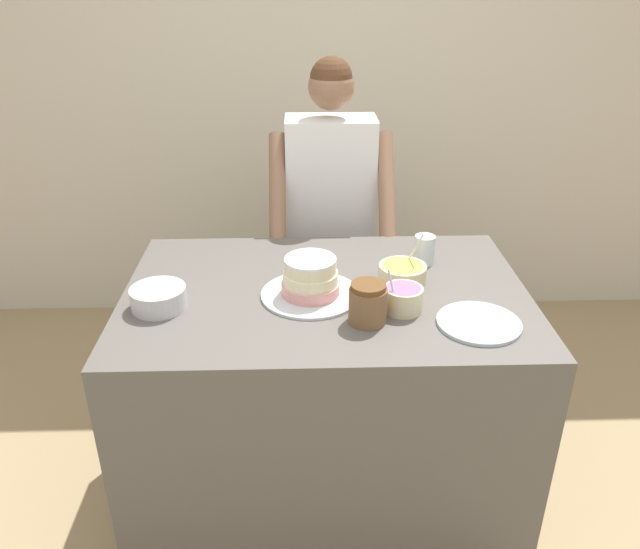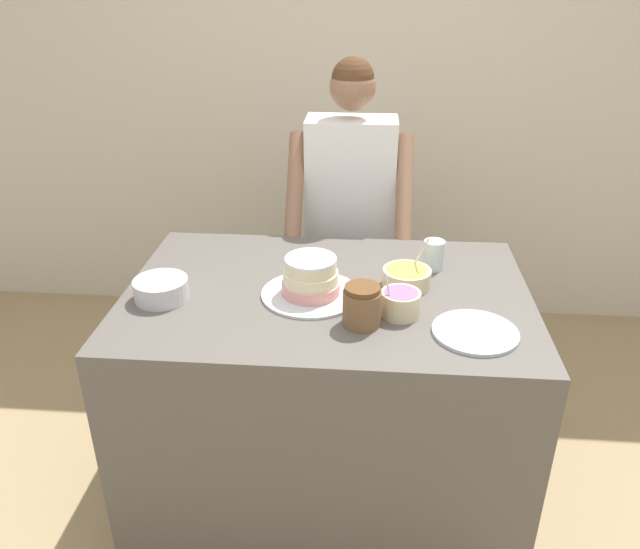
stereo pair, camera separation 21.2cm
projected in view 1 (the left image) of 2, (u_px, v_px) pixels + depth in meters
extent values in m
cube|color=beige|center=(315.00, 99.00, 3.47)|extent=(10.00, 0.05, 2.60)
cube|color=#5B5651|center=(325.00, 397.00, 2.42)|extent=(1.43, 0.95, 0.94)
cylinder|color=#2D2D38|center=(312.00, 314.00, 3.14)|extent=(0.12, 0.12, 0.79)
cylinder|color=#2D2D38|center=(347.00, 314.00, 3.14)|extent=(0.12, 0.12, 0.79)
cube|color=white|center=(330.00, 183.00, 2.83)|extent=(0.40, 0.22, 0.59)
cylinder|color=#8E664C|center=(277.00, 197.00, 2.68)|extent=(0.07, 0.38, 0.50)
cylinder|color=#8E664C|center=(386.00, 195.00, 2.70)|extent=(0.07, 0.38, 0.50)
sphere|color=#8E664C|center=(331.00, 87.00, 2.64)|extent=(0.20, 0.20, 0.20)
sphere|color=#51331E|center=(331.00, 78.00, 2.63)|extent=(0.18, 0.18, 0.18)
cylinder|color=silver|center=(311.00, 294.00, 2.17)|extent=(0.35, 0.35, 0.01)
cylinder|color=pink|center=(311.00, 288.00, 2.16)|extent=(0.20, 0.20, 0.04)
cylinder|color=#F4EABC|center=(310.00, 277.00, 2.14)|extent=(0.19, 0.19, 0.04)
cylinder|color=#F4EABC|center=(310.00, 267.00, 2.12)|extent=(0.18, 0.18, 0.04)
cylinder|color=white|center=(310.00, 260.00, 2.11)|extent=(0.18, 0.18, 0.01)
cylinder|color=beige|center=(403.00, 299.00, 2.06)|extent=(0.13, 0.13, 0.08)
cylinder|color=#9E66B7|center=(404.00, 290.00, 2.05)|extent=(0.11, 0.11, 0.01)
cylinder|color=silver|center=(393.00, 293.00, 2.02)|extent=(0.04, 0.06, 0.14)
cylinder|color=beige|center=(402.00, 274.00, 2.25)|extent=(0.17, 0.17, 0.06)
cylinder|color=#F2DB4C|center=(403.00, 267.00, 2.24)|extent=(0.15, 0.15, 0.01)
cylinder|color=silver|center=(412.00, 253.00, 2.27)|extent=(0.07, 0.06, 0.17)
cylinder|color=silver|center=(159.00, 298.00, 2.08)|extent=(0.19, 0.19, 0.07)
cylinder|color=white|center=(158.00, 290.00, 2.07)|extent=(0.16, 0.16, 0.01)
cylinder|color=silver|center=(424.00, 250.00, 2.38)|extent=(0.08, 0.08, 0.11)
cylinder|color=silver|center=(479.00, 323.00, 2.00)|extent=(0.27, 0.27, 0.01)
cylinder|color=brown|center=(368.00, 305.00, 1.99)|extent=(0.12, 0.12, 0.12)
cylinder|color=brown|center=(368.00, 287.00, 1.96)|extent=(0.11, 0.11, 0.02)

